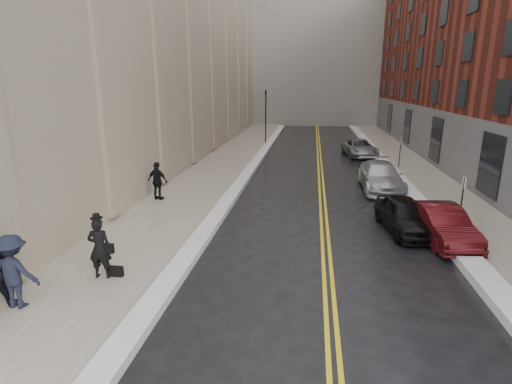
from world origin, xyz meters
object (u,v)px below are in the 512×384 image
(car_black, at_px, (405,215))
(pedestrian_c, at_px, (158,181))
(car_silver_near, at_px, (380,176))
(pedestrian_b, at_px, (14,271))
(pedestrian_main, at_px, (100,248))
(car_silver_far, at_px, (360,148))
(car_maroon, at_px, (441,224))

(car_black, height_order, pedestrian_c, pedestrian_c)
(car_silver_near, distance_m, pedestrian_c, 12.16)
(pedestrian_b, bearing_deg, car_black, -144.05)
(pedestrian_main, relative_size, pedestrian_b, 0.94)
(car_silver_near, distance_m, pedestrian_b, 18.16)
(pedestrian_c, bearing_deg, car_silver_far, -111.80)
(car_silver_near, bearing_deg, car_maroon, -83.29)
(car_silver_far, relative_size, pedestrian_c, 2.55)
(car_maroon, height_order, pedestrian_c, pedestrian_c)
(car_silver_near, relative_size, pedestrian_b, 2.61)
(car_maroon, xyz_separation_m, pedestrian_main, (-11.09, -4.82, 0.40))
(car_silver_far, distance_m, pedestrian_b, 27.38)
(car_black, distance_m, pedestrian_c, 11.63)
(pedestrian_b, bearing_deg, pedestrian_main, -123.79)
(car_silver_far, bearing_deg, pedestrian_b, -121.84)
(car_silver_far, relative_size, pedestrian_main, 2.59)
(car_black, bearing_deg, pedestrian_c, 159.88)
(car_silver_near, xyz_separation_m, car_silver_far, (0.02, 10.74, -0.08))
(pedestrian_b, distance_m, pedestrian_c, 10.01)
(car_silver_near, xyz_separation_m, pedestrian_main, (-10.03, -12.33, 0.34))
(car_silver_far, height_order, pedestrian_c, pedestrian_c)
(car_silver_far, distance_m, pedestrian_c, 18.78)
(pedestrian_main, bearing_deg, car_maroon, -163.24)
(car_black, height_order, car_silver_far, car_black)
(car_black, distance_m, pedestrian_b, 13.58)
(pedestrian_b, bearing_deg, pedestrian_c, -87.39)
(car_black, bearing_deg, car_maroon, -45.66)
(car_black, bearing_deg, pedestrian_main, -158.01)
(car_maroon, relative_size, car_silver_near, 0.80)
(car_black, relative_size, pedestrian_main, 2.14)
(car_maroon, xyz_separation_m, car_silver_near, (-1.06, 7.51, 0.07))
(car_black, xyz_separation_m, pedestrian_b, (-11.29, -7.53, 0.46))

